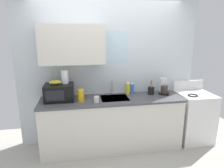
{
  "coord_description": "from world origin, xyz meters",
  "views": [
    {
      "loc": [
        -0.55,
        -3.15,
        1.98
      ],
      "look_at": [
        0.0,
        0.0,
        1.15
      ],
      "focal_mm": 32.24,
      "sensor_mm": 36.0,
      "label": 1
    }
  ],
  "objects": [
    {
      "name": "kitchen_wall_assembly",
      "position": [
        -0.12,
        0.31,
        1.36
      ],
      "size": [
        3.15,
        0.42,
        2.5
      ],
      "color": "silver",
      "rests_on": "ground"
    },
    {
      "name": "sink_faucet",
      "position": [
        0.05,
        0.24,
        1.02
      ],
      "size": [
        0.03,
        0.03,
        0.23
      ],
      "primitive_type": "cylinder",
      "color": "#B2B5BA",
      "rests_on": "counter_unit"
    },
    {
      "name": "utensil_crock",
      "position": [
        0.73,
        0.12,
        0.97
      ],
      "size": [
        0.11,
        0.11,
        0.26
      ],
      "color": "black",
      "rests_on": "counter_unit"
    },
    {
      "name": "cereal_canister",
      "position": [
        -0.52,
        -0.05,
        1.0
      ],
      "size": [
        0.1,
        0.1,
        0.19
      ],
      "primitive_type": "cylinder",
      "color": "gold",
      "rests_on": "counter_unit"
    },
    {
      "name": "banana_bunch",
      "position": [
        -0.91,
        0.05,
        1.2
      ],
      "size": [
        0.2,
        0.11,
        0.07
      ],
      "primitive_type": "ellipsoid",
      "color": "gold",
      "rests_on": "microwave"
    },
    {
      "name": "paper_towel_roll",
      "position": [
        -0.76,
        0.1,
        1.28
      ],
      "size": [
        0.11,
        0.11,
        0.22
      ],
      "primitive_type": "cylinder",
      "color": "white",
      "rests_on": "microwave"
    },
    {
      "name": "mug_white",
      "position": [
        -0.27,
        -0.14,
        0.95
      ],
      "size": [
        0.08,
        0.08,
        0.09
      ],
      "primitive_type": "cylinder",
      "color": "white",
      "rests_on": "counter_unit"
    },
    {
      "name": "stove_range",
      "position": [
        1.54,
        0.0,
        0.46
      ],
      "size": [
        0.6,
        0.6,
        1.08
      ],
      "color": "white",
      "rests_on": "ground"
    },
    {
      "name": "coffee_maker",
      "position": [
        0.96,
        0.11,
        1.0
      ],
      "size": [
        0.19,
        0.21,
        0.28
      ],
      "color": "black",
      "rests_on": "counter_unit"
    },
    {
      "name": "dish_soap_bottle_yellow",
      "position": [
        0.33,
        0.21,
        1.01
      ],
      "size": [
        0.07,
        0.07,
        0.23
      ],
      "color": "yellow",
      "rests_on": "counter_unit"
    },
    {
      "name": "dish_soap_bottle_blue",
      "position": [
        0.4,
        0.2,
        1.0
      ],
      "size": [
        0.06,
        0.06,
        0.21
      ],
      "color": "blue",
      "rests_on": "counter_unit"
    },
    {
      "name": "counter_unit",
      "position": [
        0.0,
        0.0,
        0.46
      ],
      "size": [
        2.38,
        0.63,
        0.9
      ],
      "color": "silver",
      "rests_on": "ground"
    },
    {
      "name": "microwave",
      "position": [
        -0.86,
        0.05,
        1.04
      ],
      "size": [
        0.46,
        0.35,
        0.27
      ],
      "color": "black",
      "rests_on": "counter_unit"
    }
  ]
}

